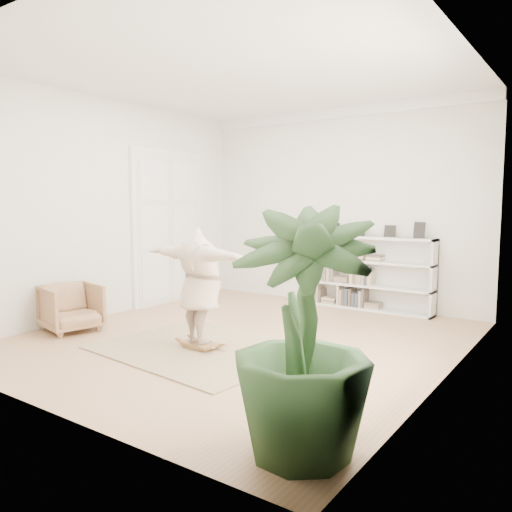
{
  "coord_description": "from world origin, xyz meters",
  "views": [
    {
      "loc": [
        4.07,
        -5.48,
        1.87
      ],
      "look_at": [
        -0.05,
        0.4,
        1.12
      ],
      "focal_mm": 35.0,
      "sensor_mm": 36.0,
      "label": 1
    }
  ],
  "objects_px": {
    "rocker_board": "(201,344)",
    "bookshelf": "(371,274)",
    "houseplant": "(302,333)",
    "person": "(200,283)",
    "armchair": "(71,308)"
  },
  "relations": [
    {
      "from": "bookshelf",
      "to": "armchair",
      "type": "bearing_deg",
      "value": -127.67
    },
    {
      "from": "armchair",
      "to": "rocker_board",
      "type": "xyz_separation_m",
      "value": [
        2.18,
        0.39,
        -0.28
      ]
    },
    {
      "from": "rocker_board",
      "to": "bookshelf",
      "type": "bearing_deg",
      "value": 81.9
    },
    {
      "from": "person",
      "to": "houseplant",
      "type": "relative_size",
      "value": 0.97
    },
    {
      "from": "houseplant",
      "to": "bookshelf",
      "type": "bearing_deg",
      "value": 106.71
    },
    {
      "from": "bookshelf",
      "to": "houseplant",
      "type": "height_order",
      "value": "houseplant"
    },
    {
      "from": "rocker_board",
      "to": "houseplant",
      "type": "relative_size",
      "value": 0.27
    },
    {
      "from": "armchair",
      "to": "person",
      "type": "bearing_deg",
      "value": -67.31
    },
    {
      "from": "rocker_board",
      "to": "person",
      "type": "distance_m",
      "value": 0.79
    },
    {
      "from": "person",
      "to": "houseplant",
      "type": "xyz_separation_m",
      "value": [
        2.42,
        -1.63,
        0.07
      ]
    },
    {
      "from": "rocker_board",
      "to": "houseplant",
      "type": "bearing_deg",
      "value": -28.31
    },
    {
      "from": "bookshelf",
      "to": "rocker_board",
      "type": "height_order",
      "value": "bookshelf"
    },
    {
      "from": "bookshelf",
      "to": "rocker_board",
      "type": "bearing_deg",
      "value": -103.69
    },
    {
      "from": "bookshelf",
      "to": "armchair",
      "type": "height_order",
      "value": "bookshelf"
    },
    {
      "from": "armchair",
      "to": "houseplant",
      "type": "xyz_separation_m",
      "value": [
        4.6,
        -1.24,
        0.59
      ]
    }
  ]
}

